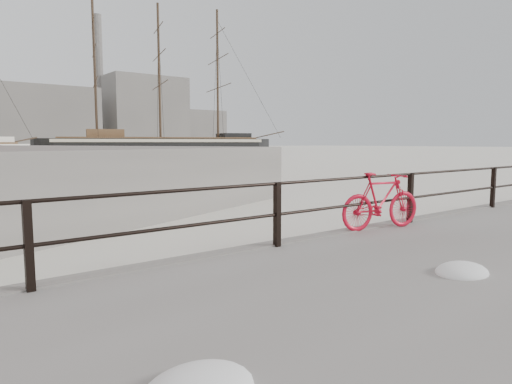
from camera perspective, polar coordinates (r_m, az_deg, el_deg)
ground at (r=12.87m, az=26.72°, el=-3.19°), size 400.00×400.00×0.00m
guardrail at (r=12.70m, az=27.52°, el=0.52°), size 28.00×0.10×1.00m
bicycle at (r=8.73m, az=15.38°, el=-1.07°), size 1.78×0.61×1.07m
barque_black at (r=97.20m, az=-11.80°, el=4.94°), size 57.55×32.26×31.34m
industrial_west at (r=148.98m, az=-25.68°, el=8.32°), size 32.00×18.00×18.00m
industrial_mid at (r=164.79m, az=-13.96°, el=9.54°), size 26.00×20.00×24.00m
industrial_east at (r=179.44m, az=-7.78°, el=7.78°), size 20.00×16.00×14.00m
smokestack at (r=165.61m, az=-19.00°, el=12.84°), size 2.80×2.80×44.00m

